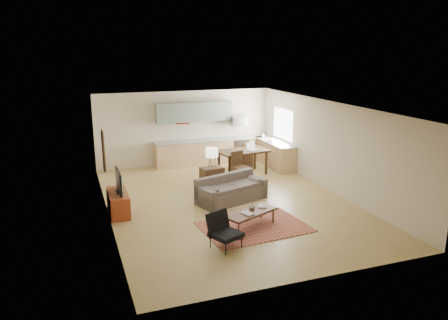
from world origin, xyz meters
name	(u,v)px	position (x,y,z in m)	size (l,w,h in m)	color
room	(228,156)	(0.00, 0.00, 1.35)	(9.00, 9.00, 9.00)	#A38A4E
kitchen_counter_back	(211,151)	(0.90, 4.18, 0.46)	(4.26, 0.64, 0.92)	tan
kitchen_counter_right	(274,154)	(2.93, 3.00, 0.46)	(0.64, 2.26, 0.92)	tan
kitchen_range	(239,149)	(2.00, 4.18, 0.45)	(0.62, 0.62, 0.90)	#A5A8AD
kitchen_microwave	(239,121)	(2.00, 4.20, 1.55)	(0.62, 0.40, 0.35)	#A5A8AD
upper_cabinets	(194,112)	(0.30, 4.33, 1.95)	(2.80, 0.34, 0.70)	gray
window_right	(283,124)	(3.23, 3.00, 1.55)	(0.02, 1.40, 1.05)	white
wall_art_left	(104,150)	(-3.21, 0.90, 1.55)	(0.06, 0.42, 1.10)	olive
triptych	(183,117)	(-0.10, 4.47, 1.75)	(1.70, 0.04, 0.50)	#FCEFBF
rug	(254,227)	(-0.01, -1.89, 0.01)	(2.49, 1.73, 0.02)	maroon
sofa	(232,189)	(0.14, 0.03, 0.37)	(2.11, 0.92, 0.73)	#564C45
coffee_table	(250,219)	(-0.11, -1.87, 0.21)	(1.40, 0.56, 0.42)	#47291C
book_a	(244,214)	(-0.34, -2.03, 0.43)	(0.30, 0.35, 0.03)	#951607
book_b	(258,206)	(0.20, -1.61, 0.43)	(0.30, 0.35, 0.02)	navy
vase	(252,206)	(-0.03, -1.77, 0.50)	(0.19, 0.19, 0.17)	black
armchair	(226,231)	(-1.04, -2.69, 0.39)	(0.68, 0.68, 0.77)	black
tv_credenza	(118,203)	(-2.99, 0.17, 0.29)	(0.48, 1.25, 0.58)	maroon
tv	(119,182)	(-2.94, 0.17, 0.87)	(0.10, 0.96, 0.58)	black
console_table	(212,180)	(-0.12, 1.02, 0.38)	(0.65, 0.43, 0.76)	#342214
table_lamp	(212,157)	(-0.12, 1.02, 1.06)	(0.37, 0.37, 0.61)	beige
dining_table	(243,162)	(1.44, 2.41, 0.43)	(1.68, 0.96, 0.85)	#342214
dining_chair_near	(241,167)	(1.06, 1.61, 0.50)	(0.48, 0.50, 1.00)	#342214
dining_chair_far	(244,154)	(1.82, 3.21, 0.49)	(0.46, 0.49, 0.97)	#342214
laptop	(253,146)	(1.77, 2.30, 0.98)	(0.36, 0.27, 0.27)	#A5A8AD
soap_bottle	(263,135)	(2.83, 3.80, 1.02)	(0.10, 0.11, 0.19)	#FCEFBF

